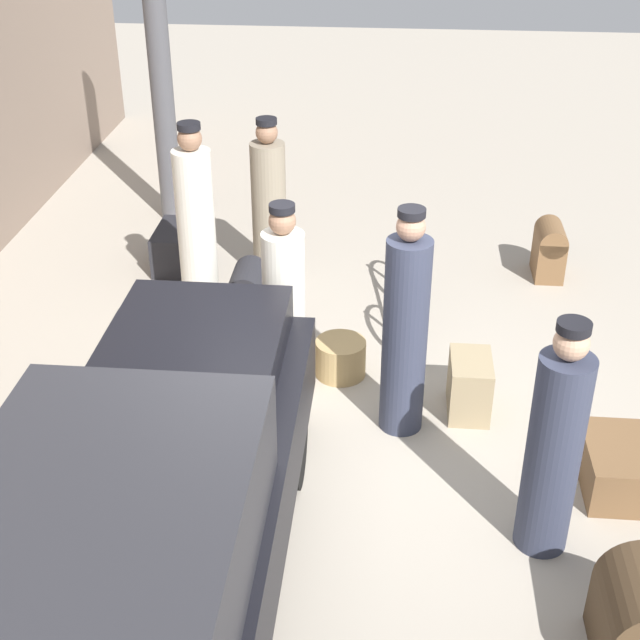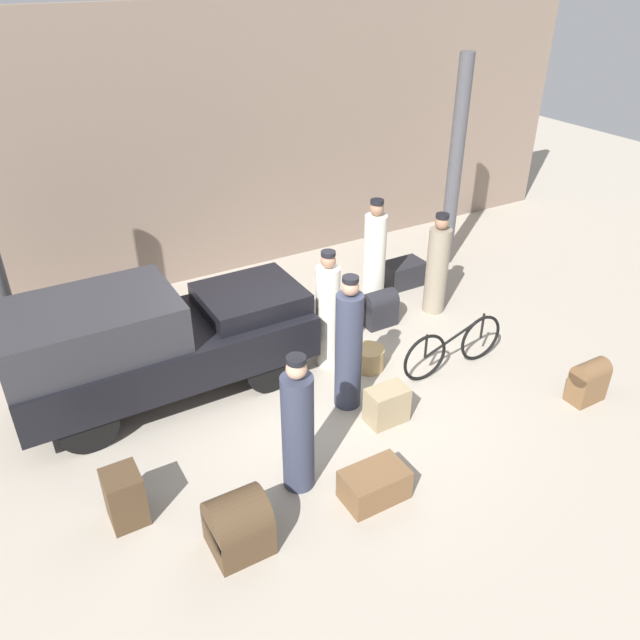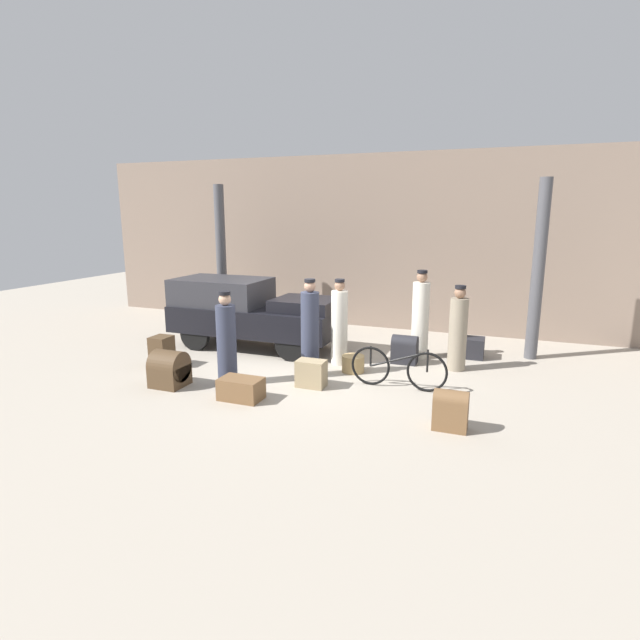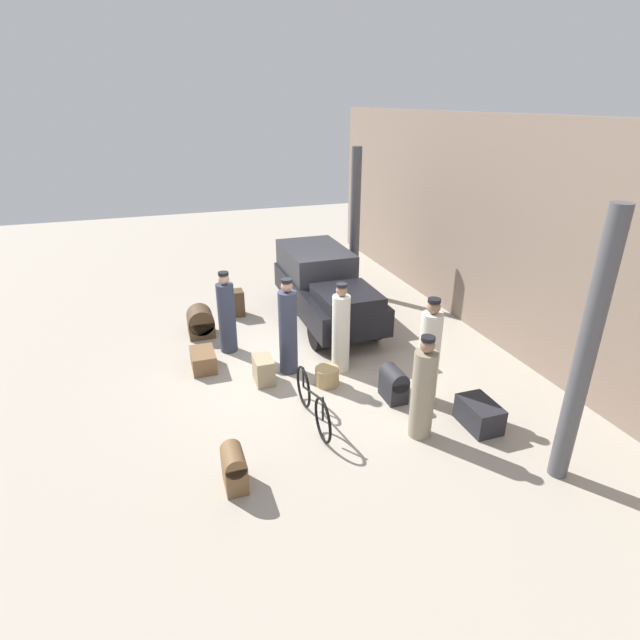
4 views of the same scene
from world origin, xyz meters
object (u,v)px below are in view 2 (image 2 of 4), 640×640
(wicker_basket, at_px, (369,358))
(trunk_large_brown, at_px, (374,484))
(truck, at_px, (150,340))
(porter_standing_middle, at_px, (328,314))
(bicycle, at_px, (453,347))
(trunk_wicker_pale, at_px, (387,405))
(suitcase_tan_flat, at_px, (403,273))
(trunk_barrel_dark, at_px, (589,380))
(porter_with_bicycle, at_px, (349,348))
(suitcase_small_leather, at_px, (125,497))
(trunk_umber_medium, at_px, (238,525))
(conductor_in_dark_uniform, at_px, (374,260))
(suitcase_black_upright, at_px, (380,307))
(porter_lifting_near_truck, at_px, (437,268))
(porter_carrying_trunk, at_px, (298,429))

(wicker_basket, bearing_deg, trunk_large_brown, -122.42)
(truck, bearing_deg, porter_standing_middle, -11.67)
(bicycle, height_order, trunk_large_brown, bicycle)
(truck, relative_size, porter_standing_middle, 2.18)
(truck, distance_m, trunk_wicker_pale, 3.10)
(trunk_wicker_pale, height_order, suitcase_tan_flat, trunk_wicker_pale)
(trunk_barrel_dark, bearing_deg, trunk_wicker_pale, 159.19)
(suitcase_tan_flat, bearing_deg, porter_with_bicycle, -138.10)
(trunk_large_brown, relative_size, suitcase_small_leather, 1.13)
(trunk_umber_medium, bearing_deg, porter_standing_middle, 44.39)
(trunk_wicker_pale, bearing_deg, bicycle, 17.93)
(truck, relative_size, conductor_in_dark_uniform, 2.03)
(wicker_basket, relative_size, conductor_in_dark_uniform, 0.23)
(porter_standing_middle, xyz_separation_m, suitcase_black_upright, (1.24, 0.50, -0.50))
(trunk_barrel_dark, relative_size, trunk_large_brown, 0.84)
(suitcase_black_upright, relative_size, suitcase_tan_flat, 0.81)
(porter_standing_middle, relative_size, porter_lifting_near_truck, 1.04)
(trunk_large_brown, height_order, suitcase_black_upright, suitcase_black_upright)
(porter_with_bicycle, relative_size, trunk_umber_medium, 2.84)
(porter_carrying_trunk, bearing_deg, trunk_umber_medium, -153.39)
(truck, xyz_separation_m, suitcase_tan_flat, (4.72, 0.94, -0.64))
(suitcase_black_upright, bearing_deg, trunk_umber_medium, -141.95)
(bicycle, xyz_separation_m, trunk_umber_medium, (-3.83, -1.33, -0.06))
(porter_standing_middle, xyz_separation_m, trunk_umber_medium, (-2.39, -2.34, -0.51))
(porter_with_bicycle, distance_m, suitcase_small_leather, 3.09)
(porter_with_bicycle, bearing_deg, trunk_wicker_pale, -66.23)
(conductor_in_dark_uniform, relative_size, trunk_wicker_pale, 3.68)
(porter_standing_middle, distance_m, porter_lifting_near_truck, 2.32)
(bicycle, height_order, trunk_barrel_dark, bicycle)
(wicker_basket, bearing_deg, porter_lifting_near_truck, 24.94)
(porter_carrying_trunk, relative_size, conductor_in_dark_uniform, 0.90)
(conductor_in_dark_uniform, bearing_deg, trunk_wicker_pale, -120.58)
(porter_with_bicycle, relative_size, trunk_barrel_dark, 3.14)
(conductor_in_dark_uniform, xyz_separation_m, trunk_wicker_pale, (-1.47, -2.49, -0.62))
(wicker_basket, distance_m, suitcase_tan_flat, 2.69)
(porter_carrying_trunk, bearing_deg, wicker_basket, 37.51)
(porter_carrying_trunk, distance_m, porter_with_bicycle, 1.54)
(suitcase_black_upright, bearing_deg, bicycle, -82.81)
(bicycle, relative_size, trunk_large_brown, 2.45)
(porter_with_bicycle, distance_m, suitcase_tan_flat, 3.61)
(suitcase_black_upright, bearing_deg, suitcase_tan_flat, 38.97)
(trunk_wicker_pale, xyz_separation_m, trunk_large_brown, (-0.85, -0.98, -0.06))
(porter_carrying_trunk, distance_m, porter_lifting_near_truck, 4.42)
(suitcase_tan_flat, bearing_deg, porter_carrying_trunk, -139.40)
(porter_lifting_near_truck, bearing_deg, bicycle, -120.10)
(wicker_basket, xyz_separation_m, trunk_umber_medium, (-2.82, -1.92, 0.14))
(bicycle, relative_size, trunk_wicker_pale, 3.36)
(conductor_in_dark_uniform, xyz_separation_m, porter_lifting_near_truck, (0.83, -0.56, -0.10))
(truck, relative_size, porter_lifting_near_truck, 2.27)
(wicker_basket, height_order, trunk_wicker_pale, trunk_wicker_pale)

